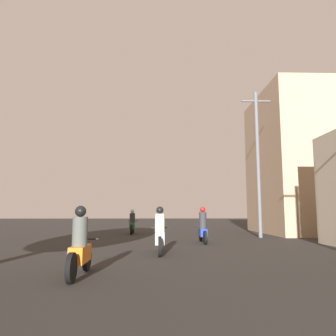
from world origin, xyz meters
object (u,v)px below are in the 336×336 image
(motorcycle_blue, at_px, (203,228))
(utility_pole_far, at_px, (258,160))
(building_right_far, at_px, (292,163))
(motorcycle_orange, at_px, (80,248))
(motorcycle_silver, at_px, (160,235))
(motorcycle_green, at_px, (132,224))

(motorcycle_blue, height_order, utility_pole_far, utility_pole_far)
(building_right_far, bearing_deg, motorcycle_blue, -137.96)
(motorcycle_orange, bearing_deg, motorcycle_silver, 74.03)
(motorcycle_blue, xyz_separation_m, building_right_far, (6.61, 5.96, 3.83))
(motorcycle_silver, relative_size, motorcycle_green, 1.07)
(utility_pole_far, bearing_deg, building_right_far, 45.09)
(utility_pole_far, bearing_deg, motorcycle_silver, -129.87)
(motorcycle_green, relative_size, building_right_far, 0.22)
(motorcycle_green, bearing_deg, motorcycle_blue, -48.31)
(motorcycle_silver, relative_size, utility_pole_far, 0.27)
(motorcycle_green, distance_m, utility_pole_far, 8.22)
(motorcycle_blue, relative_size, building_right_far, 0.23)
(motorcycle_silver, xyz_separation_m, utility_pole_far, (5.30, 6.34, 3.50))
(motorcycle_silver, bearing_deg, motorcycle_green, 93.93)
(motorcycle_orange, relative_size, motorcycle_silver, 0.95)
(motorcycle_blue, bearing_deg, motorcycle_silver, -119.83)
(motorcycle_orange, height_order, utility_pole_far, utility_pole_far)
(motorcycle_blue, xyz_separation_m, motorcycle_green, (-3.52, 5.46, -0.02))
(motorcycle_green, bearing_deg, motorcycle_silver, -70.98)
(motorcycle_orange, height_order, motorcycle_green, motorcycle_orange)
(utility_pole_far, bearing_deg, motorcycle_orange, -125.00)
(motorcycle_orange, xyz_separation_m, motorcycle_silver, (1.73, 3.69, 0.02))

